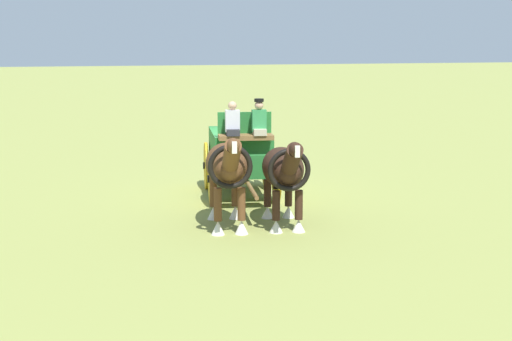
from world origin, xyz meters
TOP-DOWN VIEW (x-y plane):
  - ground_plane at (0.00, 0.00)m, footprint 220.00×220.00m
  - show_wagon at (0.16, -0.03)m, footprint 5.80×2.36m
  - draft_horse_near at (3.75, 0.04)m, footprint 3.07×1.25m
  - draft_horse_off at (3.54, -1.24)m, footprint 3.18×1.29m

SIDE VIEW (x-z plane):
  - ground_plane at x=0.00m, z-range 0.00..0.00m
  - show_wagon at x=0.16m, z-range -0.16..2.65m
  - draft_horse_near at x=3.75m, z-range 0.22..2.39m
  - draft_horse_off at x=3.54m, z-range 0.27..2.55m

